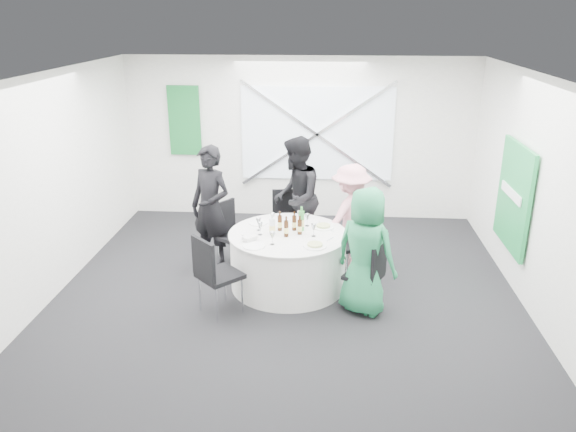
# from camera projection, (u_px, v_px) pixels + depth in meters

# --- Properties ---
(floor) EXTENTS (6.00, 6.00, 0.00)m
(floor) POSITION_uv_depth(u_px,v_px,m) (287.00, 292.00, 7.40)
(floor) COLOR black
(floor) RESTS_ON ground
(ceiling) EXTENTS (6.00, 6.00, 0.00)m
(ceiling) POSITION_uv_depth(u_px,v_px,m) (287.00, 75.00, 6.43)
(ceiling) COLOR silver
(ceiling) RESTS_ON wall_back
(wall_back) EXTENTS (6.00, 0.00, 6.00)m
(wall_back) POSITION_uv_depth(u_px,v_px,m) (300.00, 139.00, 9.72)
(wall_back) COLOR white
(wall_back) RESTS_ON floor
(wall_front) EXTENTS (6.00, 0.00, 6.00)m
(wall_front) POSITION_uv_depth(u_px,v_px,m) (256.00, 315.00, 4.11)
(wall_front) COLOR white
(wall_front) RESTS_ON floor
(wall_left) EXTENTS (0.00, 6.00, 6.00)m
(wall_left) POSITION_uv_depth(u_px,v_px,m) (51.00, 186.00, 7.12)
(wall_left) COLOR white
(wall_left) RESTS_ON floor
(wall_right) EXTENTS (0.00, 6.00, 6.00)m
(wall_right) POSITION_uv_depth(u_px,v_px,m) (536.00, 197.00, 6.71)
(wall_right) COLOR white
(wall_right) RESTS_ON floor
(window_panel) EXTENTS (2.60, 0.03, 1.60)m
(window_panel) POSITION_uv_depth(u_px,v_px,m) (317.00, 134.00, 9.63)
(window_panel) COLOR silver
(window_panel) RESTS_ON wall_back
(window_brace_a) EXTENTS (2.63, 0.05, 1.84)m
(window_brace_a) POSITION_uv_depth(u_px,v_px,m) (317.00, 134.00, 9.59)
(window_brace_a) COLOR silver
(window_brace_a) RESTS_ON window_panel
(window_brace_b) EXTENTS (2.63, 0.05, 1.84)m
(window_brace_b) POSITION_uv_depth(u_px,v_px,m) (317.00, 134.00, 9.59)
(window_brace_b) COLOR silver
(window_brace_b) RESTS_ON window_panel
(green_banner) EXTENTS (0.55, 0.04, 1.20)m
(green_banner) POSITION_uv_depth(u_px,v_px,m) (184.00, 121.00, 9.71)
(green_banner) COLOR #146525
(green_banner) RESTS_ON wall_back
(green_sign) EXTENTS (0.05, 1.20, 1.40)m
(green_sign) POSITION_uv_depth(u_px,v_px,m) (514.00, 197.00, 7.35)
(green_sign) COLOR #198C41
(green_sign) RESTS_ON wall_right
(banquet_table) EXTENTS (1.56, 1.56, 0.76)m
(banquet_table) POSITION_uv_depth(u_px,v_px,m) (288.00, 260.00, 7.45)
(banquet_table) COLOR silver
(banquet_table) RESTS_ON floor
(chair_back) EXTENTS (0.47, 0.48, 0.94)m
(chair_back) POSITION_uv_depth(u_px,v_px,m) (286.00, 216.00, 8.53)
(chair_back) COLOR black
(chair_back) RESTS_ON floor
(chair_back_left) EXTENTS (0.60, 0.60, 0.95)m
(chair_back_left) POSITION_uv_depth(u_px,v_px,m) (230.00, 229.00, 8.01)
(chair_back_left) COLOR black
(chair_back_left) RESTS_ON floor
(chair_back_right) EXTENTS (0.58, 0.58, 0.98)m
(chair_back_right) POSITION_uv_depth(u_px,v_px,m) (361.00, 237.00, 7.69)
(chair_back_right) COLOR black
(chair_back_right) RESTS_ON floor
(chair_front_right) EXTENTS (0.56, 0.55, 0.90)m
(chair_front_right) POSITION_uv_depth(u_px,v_px,m) (370.00, 271.00, 6.81)
(chair_front_right) COLOR black
(chair_front_right) RESTS_ON floor
(chair_front_left) EXTENTS (0.65, 0.65, 1.02)m
(chair_front_left) POSITION_uv_depth(u_px,v_px,m) (213.00, 270.00, 6.66)
(chair_front_left) COLOR black
(chair_front_left) RESTS_ON floor
(person_man_back_left) EXTENTS (0.77, 0.67, 1.76)m
(person_man_back_left) POSITION_uv_depth(u_px,v_px,m) (211.00, 207.00, 7.92)
(person_man_back_left) COLOR black
(person_man_back_left) RESTS_ON floor
(person_man_back) EXTENTS (0.52, 0.90, 1.81)m
(person_man_back) POSITION_uv_depth(u_px,v_px,m) (296.00, 198.00, 8.25)
(person_man_back) COLOR black
(person_man_back) RESTS_ON floor
(person_woman_pink) EXTENTS (1.04, 0.98, 1.51)m
(person_woman_pink) POSITION_uv_depth(u_px,v_px,m) (350.00, 216.00, 7.93)
(person_woman_pink) COLOR pink
(person_woman_pink) RESTS_ON floor
(person_woman_green) EXTENTS (0.92, 0.84, 1.59)m
(person_woman_green) POSITION_uv_depth(u_px,v_px,m) (365.00, 251.00, 6.69)
(person_woman_green) COLOR #227E4D
(person_woman_green) RESTS_ON floor
(plate_back) EXTENTS (0.28, 0.28, 0.01)m
(plate_back) POSITION_uv_depth(u_px,v_px,m) (297.00, 217.00, 7.87)
(plate_back) COLOR white
(plate_back) RESTS_ON banquet_table
(plate_back_left) EXTENTS (0.25, 0.25, 0.01)m
(plate_back_left) POSITION_uv_depth(u_px,v_px,m) (258.00, 223.00, 7.65)
(plate_back_left) COLOR white
(plate_back_left) RESTS_ON banquet_table
(plate_back_right) EXTENTS (0.28, 0.28, 0.04)m
(plate_back_right) POSITION_uv_depth(u_px,v_px,m) (323.00, 226.00, 7.51)
(plate_back_right) COLOR white
(plate_back_right) RESTS_ON banquet_table
(plate_front_right) EXTENTS (0.29, 0.29, 0.04)m
(plate_front_right) POSITION_uv_depth(u_px,v_px,m) (315.00, 245.00, 6.91)
(plate_front_right) COLOR white
(plate_front_right) RESTS_ON banquet_table
(plate_front_left) EXTENTS (0.28, 0.28, 0.01)m
(plate_front_left) POSITION_uv_depth(u_px,v_px,m) (254.00, 246.00, 6.91)
(plate_front_left) COLOR white
(plate_front_left) RESTS_ON banquet_table
(napkin) EXTENTS (0.20, 0.20, 0.05)m
(napkin) POSITION_uv_depth(u_px,v_px,m) (250.00, 238.00, 7.07)
(napkin) COLOR silver
(napkin) RESTS_ON plate_front_left
(beer_bottle_a) EXTENTS (0.06, 0.06, 0.27)m
(beer_bottle_a) POSITION_uv_depth(u_px,v_px,m) (280.00, 223.00, 7.38)
(beer_bottle_a) COLOR #3C1D0B
(beer_bottle_a) RESTS_ON banquet_table
(beer_bottle_b) EXTENTS (0.06, 0.06, 0.26)m
(beer_bottle_b) POSITION_uv_depth(u_px,v_px,m) (294.00, 223.00, 7.39)
(beer_bottle_b) COLOR #3C1D0B
(beer_bottle_b) RESTS_ON banquet_table
(beer_bottle_c) EXTENTS (0.06, 0.06, 0.25)m
(beer_bottle_c) POSITION_uv_depth(u_px,v_px,m) (300.00, 227.00, 7.26)
(beer_bottle_c) COLOR #3C1D0B
(beer_bottle_c) RESTS_ON banquet_table
(beer_bottle_d) EXTENTS (0.06, 0.06, 0.28)m
(beer_bottle_d) POSITION_uv_depth(u_px,v_px,m) (286.00, 229.00, 7.18)
(beer_bottle_d) COLOR #3C1D0B
(beer_bottle_d) RESTS_ON banquet_table
(green_water_bottle) EXTENTS (0.08, 0.08, 0.33)m
(green_water_bottle) POSITION_uv_depth(u_px,v_px,m) (301.00, 221.00, 7.37)
(green_water_bottle) COLOR green
(green_water_bottle) RESTS_ON banquet_table
(clear_water_bottle) EXTENTS (0.08, 0.08, 0.28)m
(clear_water_bottle) POSITION_uv_depth(u_px,v_px,m) (272.00, 226.00, 7.25)
(clear_water_bottle) COLOR white
(clear_water_bottle) RESTS_ON banquet_table
(wine_glass_a) EXTENTS (0.07, 0.07, 0.17)m
(wine_glass_a) POSITION_uv_depth(u_px,v_px,m) (273.00, 216.00, 7.56)
(wine_glass_a) COLOR white
(wine_glass_a) RESTS_ON banquet_table
(wine_glass_b) EXTENTS (0.07, 0.07, 0.17)m
(wine_glass_b) POSITION_uv_depth(u_px,v_px,m) (272.00, 235.00, 6.93)
(wine_glass_b) COLOR white
(wine_glass_b) RESTS_ON banquet_table
(wine_glass_c) EXTENTS (0.07, 0.07, 0.17)m
(wine_glass_c) POSITION_uv_depth(u_px,v_px,m) (307.00, 217.00, 7.53)
(wine_glass_c) COLOR white
(wine_glass_c) RESTS_ON banquet_table
(wine_glass_d) EXTENTS (0.07, 0.07, 0.17)m
(wine_glass_d) POSITION_uv_depth(u_px,v_px,m) (260.00, 226.00, 7.23)
(wine_glass_d) COLOR white
(wine_glass_d) RESTS_ON banquet_table
(wine_glass_e) EXTENTS (0.07, 0.07, 0.17)m
(wine_glass_e) POSITION_uv_depth(u_px,v_px,m) (299.00, 214.00, 7.64)
(wine_glass_e) COLOR white
(wine_glass_e) RESTS_ON banquet_table
(wine_glass_f) EXTENTS (0.07, 0.07, 0.17)m
(wine_glass_f) POSITION_uv_depth(u_px,v_px,m) (314.00, 227.00, 7.18)
(wine_glass_f) COLOR white
(wine_glass_f) RESTS_ON banquet_table
(wine_glass_g) EXTENTS (0.07, 0.07, 0.17)m
(wine_glass_g) POSITION_uv_depth(u_px,v_px,m) (258.00, 221.00, 7.38)
(wine_glass_g) COLOR white
(wine_glass_g) RESTS_ON banquet_table
(fork_a) EXTENTS (0.10, 0.13, 0.01)m
(fork_a) POSITION_uv_depth(u_px,v_px,m) (244.00, 237.00, 7.20)
(fork_a) COLOR silver
(fork_a) RESTS_ON banquet_table
(knife_a) EXTENTS (0.11, 0.13, 0.01)m
(knife_a) POSITION_uv_depth(u_px,v_px,m) (259.00, 247.00, 6.89)
(knife_a) COLOR silver
(knife_a) RESTS_ON banquet_table
(fork_b) EXTENTS (0.11, 0.13, 0.01)m
(fork_b) POSITION_uv_depth(u_px,v_px,m) (311.00, 248.00, 6.85)
(fork_b) COLOR silver
(fork_b) RESTS_ON banquet_table
(knife_b) EXTENTS (0.10, 0.13, 0.01)m
(knife_b) POSITION_uv_depth(u_px,v_px,m) (330.00, 239.00, 7.12)
(knife_b) COLOR silver
(knife_b) RESTS_ON banquet_table
(fork_c) EXTENTS (0.15, 0.03, 0.01)m
(fork_c) POSITION_uv_depth(u_px,v_px,m) (300.00, 218.00, 7.84)
(fork_c) COLOR silver
(fork_c) RESTS_ON banquet_table
(knife_c) EXTENTS (0.15, 0.03, 0.01)m
(knife_c) POSITION_uv_depth(u_px,v_px,m) (283.00, 218.00, 7.86)
(knife_c) COLOR silver
(knife_c) RESTS_ON banquet_table
(fork_d) EXTENTS (0.09, 0.13, 0.01)m
(fork_d) POSITION_uv_depth(u_px,v_px,m) (331.00, 230.00, 7.43)
(fork_d) COLOR silver
(fork_d) RESTS_ON banquet_table
(knife_d) EXTENTS (0.08, 0.14, 0.01)m
(knife_d) POSITION_uv_depth(u_px,v_px,m) (321.00, 223.00, 7.65)
(knife_d) COLOR silver
(knife_d) RESTS_ON banquet_table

